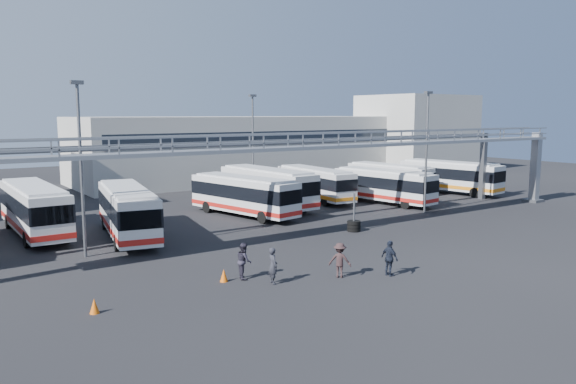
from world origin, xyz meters
TOP-DOWN VIEW (x-y plane):
  - ground at (0.00, 0.00)m, footprint 140.00×140.00m
  - gantry at (0.00, 5.87)m, footprint 51.40×5.15m
  - warehouse at (12.00, 38.00)m, footprint 42.00×14.00m
  - building_right at (38.00, 32.00)m, footprint 14.00×12.00m
  - light_pole_left at (-16.00, 8.00)m, footprint 0.70×0.35m
  - light_pole_mid at (12.00, 7.00)m, footprint 0.70×0.35m
  - light_pole_back at (4.00, 22.00)m, footprint 0.70×0.35m
  - bus_1 at (-17.20, 16.08)m, footprint 2.71×11.58m
  - bus_2 at (-12.19, 11.64)m, footprint 4.72×11.64m
  - bus_4 at (-1.63, 14.21)m, footprint 4.56×11.08m
  - bus_5 at (2.27, 16.75)m, footprint 3.25×11.70m
  - bus_6 at (8.28, 17.54)m, footprint 3.18×10.57m
  - bus_7 at (12.52, 12.51)m, footprint 3.69×10.68m
  - bus_8 at (18.15, 17.44)m, footprint 3.25×10.23m
  - bus_9 at (23.23, 13.58)m, footprint 4.16×11.33m
  - pedestrian_a at (-9.81, -2.69)m, footprint 0.55×0.74m
  - pedestrian_b at (-10.53, -1.09)m, footprint 0.97×1.09m
  - pedestrian_c at (-6.38, -3.71)m, footprint 1.28×1.31m
  - pedestrian_d at (-4.10, -4.98)m, footprint 0.47×1.10m
  - cone_left at (-18.28, -1.91)m, footprint 0.45×0.45m
  - cone_right at (-11.65, -1.00)m, footprint 0.48×0.48m
  - tire_stack at (1.81, 4.50)m, footprint 0.96×0.96m

SIDE VIEW (x-z plane):
  - ground at x=0.00m, z-range 0.00..0.00m
  - cone_right at x=-11.65m, z-range 0.00..0.64m
  - cone_left at x=-18.28m, z-range 0.00..0.65m
  - tire_stack at x=1.81m, z-range -0.91..1.84m
  - pedestrian_c at x=-6.38m, z-range 0.00..1.80m
  - pedestrian_a at x=-9.81m, z-range 0.00..1.83m
  - pedestrian_b at x=-10.53m, z-range 0.00..1.87m
  - pedestrian_d at x=-4.10m, z-range 0.00..1.87m
  - bus_8 at x=18.15m, z-range 0.16..3.22m
  - bus_6 at x=8.28m, z-range 0.17..3.33m
  - bus_7 at x=12.52m, z-range 0.17..3.35m
  - bus_4 at x=-1.63m, z-range 0.17..3.45m
  - bus_9 at x=23.23m, z-range 0.18..3.54m
  - bus_2 at x=-12.19m, z-range 0.18..3.63m
  - bus_1 at x=-17.20m, z-range 0.19..3.70m
  - bus_5 at x=2.27m, z-range 0.19..3.71m
  - warehouse at x=12.00m, z-range 0.00..8.00m
  - building_right at x=38.00m, z-range 0.00..11.00m
  - gantry at x=0.00m, z-range 1.96..9.06m
  - light_pole_left at x=-16.00m, z-range 0.62..10.83m
  - light_pole_mid at x=12.00m, z-range 0.62..10.83m
  - light_pole_back at x=4.00m, z-range 0.62..10.83m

